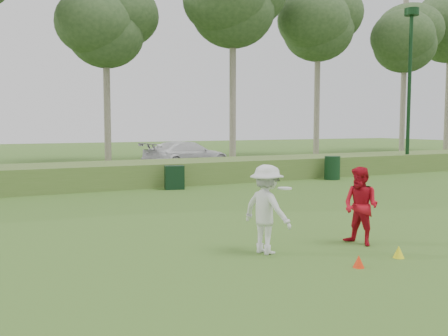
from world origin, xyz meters
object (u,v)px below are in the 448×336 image
player_red (361,206)px  cone_orange (359,261)px  utility_cabinet (174,177)px  trash_bin (332,168)px  player_white (267,209)px  car_right (187,155)px  lamp_post (410,61)px  cone_yellow (399,252)px

player_red → cone_orange: player_red is taller
utility_cabinet → trash_bin: bearing=13.1°
player_red → utility_cabinet: (-0.21, 9.80, -0.35)m
player_white → car_right: player_white is taller
car_right → player_red: bearing=154.0°
player_white → car_right: (5.41, 16.89, -0.05)m
cone_orange → trash_bin: size_ratio=0.21×
lamp_post → cone_yellow: bearing=-137.3°
cone_orange → car_right: size_ratio=0.04×
player_white → player_red: player_white is taller
cone_orange → cone_yellow: size_ratio=0.95×
cone_yellow → player_red: bearing=86.5°
car_right → player_white: bearing=147.4°
cone_yellow → lamp_post: bearing=42.7°
cone_orange → player_red: bearing=47.2°
player_white → utility_cabinet: bearing=-27.9°
cone_orange → car_right: (4.51, 18.41, 0.68)m
player_red → lamp_post: bearing=115.6°
player_white → trash_bin: player_white is taller
cone_yellow → car_right: size_ratio=0.04×
cone_orange → car_right: bearing=76.2°
player_white → utility_cabinet: player_white is taller
player_red → cone_orange: bearing=-57.3°
lamp_post → utility_cabinet: lamp_post is taller
cone_orange → cone_yellow: cone_yellow is taller
player_red → trash_bin: player_red is taller
player_white → trash_bin: size_ratio=1.63×
trash_bin → cone_yellow: bearing=-123.8°
player_red → car_right: size_ratio=0.31×
cone_orange → cone_yellow: (1.07, 0.15, 0.01)m
player_red → car_right: 17.51m
utility_cabinet → trash_bin: size_ratio=0.86×
car_right → lamp_post: bearing=-138.6°
player_white → player_red: bearing=-115.1°
utility_cabinet → cone_orange: bearing=-81.6°
lamp_post → cone_yellow: lamp_post is taller
car_right → cone_orange: bearing=151.4°
utility_cabinet → cone_yellow: bearing=-76.0°
cone_yellow → trash_bin: trash_bin is taller
player_white → cone_yellow: size_ratio=7.45×
cone_yellow → car_right: bearing=79.3°
trash_bin → lamp_post: bearing=10.6°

